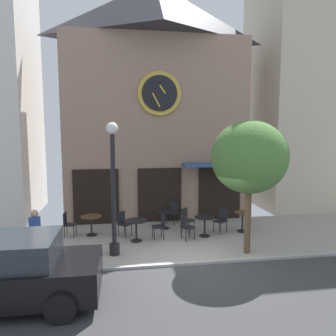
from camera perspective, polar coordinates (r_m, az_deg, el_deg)
name	(u,v)px	position (r m, az deg, el deg)	size (l,w,h in m)	color
ground_plane	(201,274)	(9.32, 5.95, -18.18)	(25.29, 10.50, 0.13)	#9E998E
clock_building	(155,97)	(14.99, -2.26, 12.46)	(7.96, 4.22, 10.38)	#9E7A66
neighbor_building_right	(313,91)	(18.67, 24.29, 12.42)	(5.96, 4.41, 11.88)	beige
street_lamp	(113,189)	(10.03, -9.68, -3.67)	(0.36, 0.36, 4.14)	black
street_tree	(250,158)	(10.23, 14.28, 1.81)	(2.40, 2.16, 4.21)	brown
cafe_table_center_left	(91,221)	(12.40, -13.45, -9.17)	(0.76, 0.76, 0.73)	black
cafe_table_center_right	(136,226)	(11.50, -5.65, -10.13)	(0.79, 0.79, 0.76)	black
cafe_table_leftmost	(164,217)	(12.89, -0.63, -8.61)	(0.64, 0.64, 0.73)	black
cafe_table_rightmost	(205,222)	(12.05, 6.52, -9.54)	(0.75, 0.75, 0.73)	black
cafe_table_near_door	(242,219)	(12.82, 13.08, -8.74)	(0.64, 0.64, 0.77)	black
cafe_chair_near_lamp	(222,219)	(12.58, 9.49, -8.89)	(0.55, 0.55, 0.90)	black
cafe_chair_facing_wall	(173,211)	(13.58, 0.93, -7.63)	(0.56, 0.56, 0.90)	black
cafe_chair_corner	(186,218)	(12.56, 3.26, -8.84)	(0.56, 0.56, 0.90)	black
cafe_chair_left_end	(68,222)	(12.50, -17.37, -9.21)	(0.44, 0.44, 0.90)	black
cafe_chair_outer	(123,222)	(12.15, -7.96, -9.43)	(0.57, 0.57, 0.90)	black
cafe_chair_under_awning	(186,225)	(11.61, 3.18, -10.14)	(0.50, 0.50, 0.90)	black
cafe_chair_mid_row	(160,224)	(11.74, -1.40, -9.95)	(0.44, 0.44, 0.90)	black
pedestrian_blue	(35,237)	(10.09, -22.50, -11.30)	(0.44, 0.44, 1.67)	#2D2D38
parked_car_black	(1,272)	(8.36, -27.46, -16.10)	(4.32, 2.07, 1.55)	black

